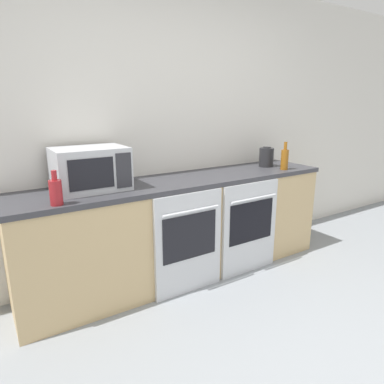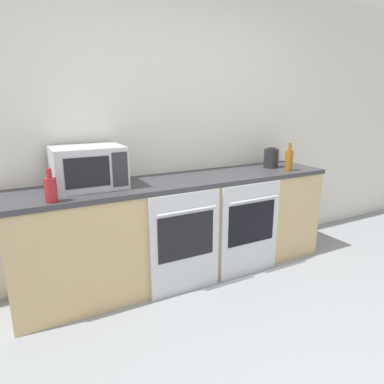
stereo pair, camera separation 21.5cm
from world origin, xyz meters
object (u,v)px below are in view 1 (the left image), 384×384
at_px(oven_left, 189,243).
at_px(bottle_amber, 285,159).
at_px(bottle_red, 56,192).
at_px(kettle, 266,157).
at_px(oven_right, 250,228).
at_px(microwave, 90,169).

height_order(oven_left, bottle_amber, bottle_amber).
distance_m(bottle_amber, bottle_red, 2.12).
bearing_deg(bottle_amber, oven_left, -173.94).
relative_size(oven_left, kettle, 4.20).
bearing_deg(oven_left, bottle_amber, 6.06).
bearing_deg(bottle_amber, oven_right, -166.65).
distance_m(oven_left, microwave, 0.96).
bearing_deg(microwave, bottle_red, -137.68).
bearing_deg(bottle_red, kettle, 7.18).
bearing_deg(bottle_amber, bottle_red, -178.74).
bearing_deg(kettle, bottle_red, -172.82).
relative_size(oven_left, bottle_red, 3.74).
bearing_deg(microwave, kettle, -0.50).
xyz_separation_m(microwave, kettle, (1.78, -0.02, -0.06)).
height_order(oven_right, kettle, kettle).
height_order(oven_right, microwave, microwave).
relative_size(oven_right, kettle, 4.20).
bearing_deg(bottle_amber, kettle, 97.61).
bearing_deg(microwave, oven_right, -15.48).
distance_m(oven_left, bottle_amber, 1.31).
relative_size(oven_left, microwave, 1.62).
height_order(microwave, bottle_red, microwave).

